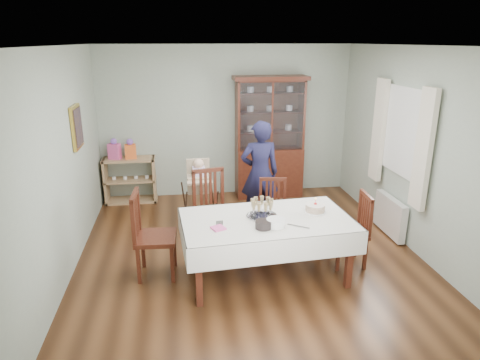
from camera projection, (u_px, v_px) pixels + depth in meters
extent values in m
plane|color=#593319|center=(249.00, 254.00, 5.80)|extent=(5.00, 5.00, 0.00)
plane|color=#9EAA99|center=(226.00, 122.00, 7.73)|extent=(4.50, 0.00, 4.50)
plane|color=#9EAA99|center=(63.00, 165.00, 5.07)|extent=(0.00, 5.00, 5.00)
plane|color=#9EAA99|center=(416.00, 151.00, 5.70)|extent=(0.00, 5.00, 5.00)
plane|color=white|center=(250.00, 46.00, 4.96)|extent=(5.00, 5.00, 0.00)
cube|color=#4D2213|center=(267.00, 222.00, 5.04)|extent=(1.96, 1.17, 0.06)
cube|color=beige|center=(267.00, 219.00, 5.03)|extent=(2.07, 1.28, 0.01)
cube|color=#4D2213|center=(269.00, 171.00, 7.89)|extent=(1.20, 0.45, 0.90)
cube|color=white|center=(272.00, 117.00, 7.39)|extent=(1.12, 0.01, 1.16)
cube|color=#4D2213|center=(271.00, 78.00, 7.37)|extent=(1.30, 0.48, 0.07)
cube|color=tan|center=(132.00, 200.00, 7.70)|extent=(0.90, 0.38, 0.04)
cube|color=tan|center=(130.00, 180.00, 7.58)|extent=(0.90, 0.38, 0.03)
cube|color=tan|center=(129.00, 159.00, 7.46)|extent=(0.90, 0.38, 0.04)
cube|color=tan|center=(106.00, 181.00, 7.52)|extent=(0.04, 0.38, 0.80)
cube|color=tan|center=(154.00, 179.00, 7.64)|extent=(0.04, 0.38, 0.80)
cube|color=gold|center=(77.00, 127.00, 5.73)|extent=(0.04, 0.48, 0.58)
cube|color=white|center=(404.00, 132.00, 5.91)|extent=(0.04, 1.02, 1.22)
cube|color=silver|center=(424.00, 150.00, 5.35)|extent=(0.07, 0.30, 1.55)
cube|color=silver|center=(379.00, 130.00, 6.52)|extent=(0.07, 0.30, 1.55)
cube|color=white|center=(390.00, 216.00, 6.29)|extent=(0.10, 0.80, 0.55)
cube|color=#4D2213|center=(213.00, 213.00, 5.90)|extent=(0.57, 0.57, 0.05)
cube|color=#4D2213|center=(208.00, 188.00, 6.00)|extent=(0.46, 0.14, 0.56)
cube|color=#4D2213|center=(273.00, 214.00, 6.05)|extent=(0.46, 0.46, 0.05)
cube|color=#4D2213|center=(273.00, 194.00, 6.15)|extent=(0.38, 0.10, 0.47)
cube|color=#4D2213|center=(156.00, 238.00, 5.15)|extent=(0.51, 0.51, 0.05)
cube|color=#4D2213|center=(136.00, 216.00, 5.04)|extent=(0.07, 0.46, 0.57)
cube|color=#4D2213|center=(349.00, 232.00, 5.43)|extent=(0.45, 0.45, 0.05)
cube|color=#4D2213|center=(365.00, 213.00, 5.36)|extent=(0.06, 0.41, 0.50)
imported|color=black|center=(260.00, 173.00, 6.54)|extent=(0.61, 0.41, 1.64)
cube|color=tan|center=(199.00, 183.00, 6.51)|extent=(0.36, 0.31, 0.25)
cube|color=tan|center=(199.00, 170.00, 6.45)|extent=(0.35, 0.07, 0.29)
cube|color=tan|center=(199.00, 178.00, 6.49)|extent=(0.37, 0.17, 0.03)
cube|color=silver|center=(199.00, 173.00, 6.46)|extent=(0.19, 0.15, 0.19)
sphere|color=beige|center=(198.00, 164.00, 6.41)|extent=(0.16, 0.16, 0.16)
cylinder|color=silver|center=(262.00, 217.00, 5.07)|extent=(0.37, 0.37, 0.01)
torus|color=silver|center=(262.00, 216.00, 5.07)|extent=(0.37, 0.37, 0.01)
cylinder|color=white|center=(315.00, 212.00, 5.22)|extent=(0.27, 0.27, 0.02)
cylinder|color=brown|center=(315.00, 208.00, 5.20)|extent=(0.24, 0.24, 0.08)
cylinder|color=silver|center=(315.00, 204.00, 5.19)|extent=(0.24, 0.24, 0.01)
cylinder|color=#F24C4C|center=(316.00, 201.00, 5.18)|extent=(0.01, 0.01, 0.07)
sphere|color=yellow|center=(316.00, 198.00, 5.17)|extent=(0.02, 0.02, 0.02)
cylinder|color=black|center=(263.00, 224.00, 4.76)|extent=(0.23, 0.23, 0.09)
cylinder|color=white|center=(276.00, 223.00, 4.81)|extent=(0.25, 0.25, 0.09)
cube|color=#DD5198|center=(218.00, 228.00, 4.75)|extent=(0.18, 0.18, 0.02)
cube|color=silver|center=(298.00, 226.00, 4.81)|extent=(0.23, 0.17, 0.01)
cube|color=#DD5198|center=(115.00, 151.00, 7.36)|extent=(0.23, 0.18, 0.27)
sphere|color=#E533B2|center=(114.00, 141.00, 7.31)|extent=(0.11, 0.11, 0.11)
cube|color=orange|center=(131.00, 151.00, 7.40)|extent=(0.20, 0.15, 0.25)
sphere|color=#E533B2|center=(130.00, 142.00, 7.35)|extent=(0.11, 0.11, 0.11)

